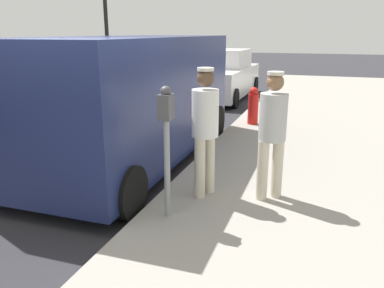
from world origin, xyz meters
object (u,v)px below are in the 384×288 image
object	(u,v)px
pedestrian_in_white	(205,125)
parked_van	(132,97)
parked_sedan_ahead	(221,76)
pedestrian_in_gray	(272,129)
fire_hydrant	(253,106)
parking_meter_near	(166,130)

from	to	relation	value
pedestrian_in_white	parked_van	size ratio (longest dim) A/B	0.32
pedestrian_in_white	parked_sedan_ahead	size ratio (longest dim) A/B	0.38
pedestrian_in_gray	fire_hydrant	world-z (taller)	pedestrian_in_gray
parking_meter_near	pedestrian_in_gray	xyz separation A→B (m)	(1.05, 0.89, -0.11)
pedestrian_in_gray	parked_van	size ratio (longest dim) A/B	0.31
parking_meter_near	pedestrian_in_gray	distance (m)	1.38
pedestrian_in_white	parked_sedan_ahead	bearing A→B (deg)	103.28
parked_van	parked_sedan_ahead	bearing A→B (deg)	92.15
pedestrian_in_gray	parked_van	world-z (taller)	parked_van
pedestrian_in_white	parked_sedan_ahead	xyz separation A→B (m)	(-1.99, 8.45, -0.35)
fire_hydrant	pedestrian_in_white	bearing A→B (deg)	-88.28
pedestrian_in_white	fire_hydrant	size ratio (longest dim) A/B	1.93
parking_meter_near	parked_sedan_ahead	bearing A→B (deg)	100.90
pedestrian_in_gray	fire_hydrant	size ratio (longest dim) A/B	1.89
pedestrian_in_white	parked_sedan_ahead	world-z (taller)	pedestrian_in_white
pedestrian_in_gray	fire_hydrant	bearing A→B (deg)	103.07
pedestrian_in_gray	parked_van	bearing A→B (deg)	154.97
parked_sedan_ahead	parking_meter_near	bearing A→B (deg)	-79.10
parking_meter_near	pedestrian_in_white	size ratio (longest dim) A/B	0.92
pedestrian_in_white	pedestrian_in_gray	xyz separation A→B (m)	(0.82, 0.17, -0.02)
pedestrian_in_gray	fire_hydrant	distance (m)	4.23
parked_van	parked_sedan_ahead	distance (m)	7.11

